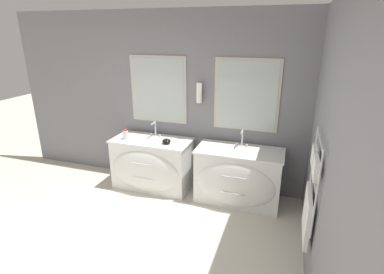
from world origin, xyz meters
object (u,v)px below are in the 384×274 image
(vanity_right, at_px, (238,177))
(toiletry_bottle, at_px, (126,135))
(amenity_bowl, at_px, (166,141))
(vanity_left, at_px, (151,164))

(vanity_right, xyz_separation_m, toiletry_bottle, (-1.70, -0.06, 0.45))
(toiletry_bottle, xyz_separation_m, amenity_bowl, (0.65, 0.01, -0.03))
(vanity_left, height_order, toiletry_bottle, toiletry_bottle)
(vanity_right, bearing_deg, toiletry_bottle, -178.07)
(vanity_left, bearing_deg, vanity_right, 0.00)
(vanity_right, bearing_deg, amenity_bowl, -177.14)
(vanity_right, height_order, toiletry_bottle, toiletry_bottle)
(vanity_left, xyz_separation_m, toiletry_bottle, (-0.37, -0.06, 0.45))
(toiletry_bottle, bearing_deg, amenity_bowl, 0.46)
(toiletry_bottle, bearing_deg, vanity_right, 1.93)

